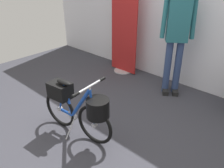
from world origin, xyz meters
name	(u,v)px	position (x,y,z in m)	size (l,w,h in m)	color
ground_plane	(106,128)	(0.00, 0.00, 0.00)	(6.49, 6.49, 0.00)	#38383F
back_wall	(187,6)	(0.00, 1.90, 1.34)	(6.49, 0.10, 2.68)	silver
floor_banner_stand	(124,35)	(-1.03, 1.57, 0.75)	(0.60, 0.36, 1.67)	#B7B7BC
folding_bike_foreground	(78,107)	(-0.16, -0.31, 0.41)	(1.09, 0.53, 0.77)	black
visitor_near_wall	(177,29)	(0.11, 1.45, 1.07)	(0.44, 0.39, 1.82)	navy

